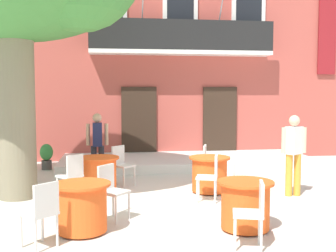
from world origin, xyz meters
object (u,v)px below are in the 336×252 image
Objects in this scene: cafe_table_middle at (99,174)px; pedestrian_by_tree at (294,150)px; cafe_chair_middle_1 at (121,163)px; cafe_chair_far_side_1 at (111,188)px; cafe_chair_middle_0 at (72,173)px; cafe_chair_near_tree_1 at (254,210)px; ground_planter_left at (46,155)px; cafe_chair_front_0 at (211,174)px; cafe_table_far_side at (82,207)px; pedestrian_mid_plaza at (97,142)px; cafe_chair_front_1 at (209,162)px; cafe_table_front at (210,174)px; cafe_chair_far_side_0 at (42,210)px; cafe_table_near_tree at (245,205)px; cafe_chair_near_tree_0 at (240,185)px.

cafe_table_middle is 0.52× the size of pedestrian_by_tree.
cafe_chair_far_side_1 is (-0.23, -2.52, 0.00)m from cafe_chair_middle_1.
cafe_chair_middle_0 is 4.48m from pedestrian_by_tree.
pedestrian_by_tree reaches higher than cafe_chair_near_tree_1.
ground_planter_left is at bearing 109.98° from cafe_chair_far_side_1.
cafe_chair_front_0 reaches higher than cafe_table_far_side.
cafe_table_far_side is at bearing -91.50° from pedestrian_mid_plaza.
cafe_chair_far_side_1 reaches higher than cafe_table_far_side.
cafe_chair_far_side_1 is at bearing 140.86° from cafe_chair_near_tree_1.
cafe_chair_middle_0 and cafe_chair_far_side_1 have the same top height.
cafe_chair_front_1 is at bearing 10.06° from cafe_table_middle.
cafe_chair_middle_1 is at bearing 136.35° from cafe_chair_front_0.
cafe_chair_middle_1 reaches higher than ground_planter_left.
cafe_table_front is 0.95× the size of cafe_chair_far_side_1.
cafe_chair_middle_0 is 0.55× the size of pedestrian_by_tree.
cafe_table_near_tree is at bearing 7.28° from cafe_chair_far_side_0.
cafe_table_near_tree is 2.61m from pedestrian_by_tree.
cafe_chair_far_side_1 reaches higher than cafe_table_middle.
cafe_chair_near_tree_1 and cafe_chair_middle_1 have the same top height.
cafe_table_near_tree is at bearing -90.57° from cafe_table_front.
cafe_chair_front_0 reaches higher than cafe_table_near_tree.
cafe_chair_far_side_0 is at bearing -143.40° from cafe_chair_front_0.
pedestrian_by_tree is at bearing 56.49° from cafe_chair_near_tree_1.
cafe_table_far_side is at bearing -124.47° from cafe_chair_far_side_1.
cafe_chair_middle_1 is (-1.81, 3.33, 0.14)m from cafe_table_near_tree.
cafe_chair_middle_1 is 3.75m from pedestrian_by_tree.
pedestrian_mid_plaza reaches higher than cafe_chair_middle_0.
cafe_chair_far_side_0 is (-2.99, -2.84, 0.14)m from cafe_table_front.
cafe_chair_middle_1 is at bearing 176.19° from cafe_chair_front_1.
cafe_chair_near_tree_0 is 1.00× the size of cafe_chair_middle_0.
cafe_table_near_tree is 2.99m from cafe_chair_far_side_0.
cafe_chair_far_side_1 is at bearing 158.24° from cafe_table_near_tree.
cafe_chair_front_0 is (-0.15, -0.74, 0.14)m from cafe_table_front.
pedestrian_mid_plaza reaches higher than cafe_chair_front_1.
cafe_table_near_tree is 0.77m from cafe_chair_near_tree_1.
cafe_chair_middle_0 is 1.05× the size of cafe_table_far_side.
cafe_table_near_tree is 1.00× the size of cafe_table_front.
cafe_table_front is 2.65m from cafe_chair_far_side_1.
cafe_chair_near_tree_0 is 1.02m from cafe_chair_front_0.
cafe_chair_front_1 is 1.97m from pedestrian_by_tree.
cafe_chair_middle_0 is 3.63m from ground_planter_left.
cafe_chair_near_tree_1 reaches higher than ground_planter_left.
cafe_chair_front_0 reaches higher than cafe_table_front.
cafe_table_front is 0.52× the size of pedestrian_by_tree.
cafe_chair_near_tree_0 reaches higher than cafe_table_front.
cafe_chair_far_side_0 is at bearing -82.00° from ground_planter_left.
cafe_table_front is at bearing 43.58° from cafe_chair_far_side_0.
cafe_chair_front_1 is (0.19, 3.20, 0.14)m from cafe_table_near_tree.
pedestrian_by_tree is (5.47, -3.73, 0.54)m from ground_planter_left.
cafe_chair_middle_1 reaches higher than cafe_table_middle.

